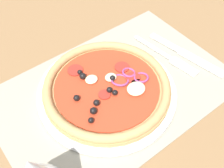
# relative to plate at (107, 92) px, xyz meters

# --- Properties ---
(ground_plane) EXTENTS (1.90, 1.40, 0.02)m
(ground_plane) POSITION_rel_plate_xyz_m (-0.02, 0.00, -0.02)
(ground_plane) COLOR olive
(placemat) EXTENTS (0.49, 0.33, 0.00)m
(placemat) POSITION_rel_plate_xyz_m (-0.02, 0.00, -0.01)
(placemat) COLOR gray
(placemat) RESTS_ON ground_plane
(plate) EXTENTS (0.29, 0.29, 0.01)m
(plate) POSITION_rel_plate_xyz_m (0.00, 0.00, 0.00)
(plate) COLOR white
(plate) RESTS_ON placemat
(pizza) EXTENTS (0.26, 0.26, 0.03)m
(pizza) POSITION_rel_plate_xyz_m (-0.00, 0.00, 0.02)
(pizza) COLOR tan
(pizza) RESTS_ON plate
(fork) EXTENTS (0.04, 0.18, 0.00)m
(fork) POSITION_rel_plate_xyz_m (-0.18, 0.00, -0.00)
(fork) COLOR silver
(fork) RESTS_ON placemat
(knife) EXTENTS (0.05, 0.20, 0.01)m
(knife) POSITION_rel_plate_xyz_m (-0.22, 0.02, -0.00)
(knife) COLOR silver
(knife) RESTS_ON placemat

